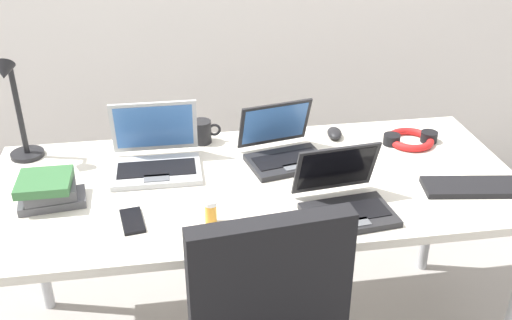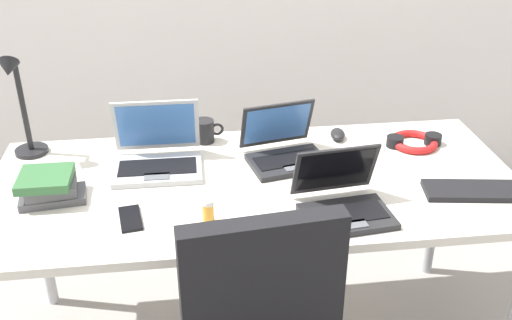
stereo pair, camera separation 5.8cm
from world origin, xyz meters
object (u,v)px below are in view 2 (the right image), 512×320
object	(u,v)px
laptop_by_keyboard	(343,201)
laptop_front_right	(285,150)
external_keyboard	(475,191)
pill_bottle	(208,211)
computer_mouse	(338,134)
book_stack	(50,187)
cell_phone	(130,218)
laptop_front_left	(157,155)
coffee_mug	(205,131)
desk_lamp	(20,107)
headphones	(414,141)

from	to	relation	value
laptop_by_keyboard	laptop_front_right	bearing A→B (deg)	108.39
external_keyboard	pill_bottle	world-z (taller)	pill_bottle
external_keyboard	computer_mouse	distance (m)	0.58
book_stack	laptop_by_keyboard	bearing A→B (deg)	-12.00
laptop_front_right	pill_bottle	xyz separation A→B (m)	(-0.30, -0.36, -0.00)
laptop_front_right	cell_phone	world-z (taller)	laptop_front_right
book_stack	laptop_front_left	bearing A→B (deg)	27.70
pill_bottle	laptop_front_right	bearing A→B (deg)	50.90
laptop_front_right	external_keyboard	bearing A→B (deg)	-27.80
laptop_front_left	coffee_mug	xyz separation A→B (m)	(0.18, 0.18, -0.00)
cell_phone	coffee_mug	bearing A→B (deg)	54.98
external_keyboard	coffee_mug	size ratio (longest dim) A/B	2.92
desk_lamp	pill_bottle	xyz separation A→B (m)	(0.63, -0.50, -0.16)
pill_bottle	book_stack	size ratio (longest dim) A/B	0.36
laptop_by_keyboard	computer_mouse	size ratio (longest dim) A/B	3.09
cell_phone	coffee_mug	world-z (taller)	coffee_mug
desk_lamp	computer_mouse	world-z (taller)	desk_lamp
external_keyboard	headphones	xyz separation A→B (m)	(-0.07, 0.36, 0.01)
desk_lamp	laptop_front_right	world-z (taller)	desk_lamp
computer_mouse	coffee_mug	xyz separation A→B (m)	(-0.51, 0.04, 0.03)
laptop_front_right	pill_bottle	distance (m)	0.47
laptop_by_keyboard	coffee_mug	size ratio (longest dim) A/B	2.63
book_stack	coffee_mug	bearing A→B (deg)	35.08
desk_lamp	laptop_front_left	distance (m)	0.51
headphones	book_stack	world-z (taller)	book_stack
desk_lamp	headphones	xyz separation A→B (m)	(1.43, -0.08, -0.18)
laptop_by_keyboard	external_keyboard	distance (m)	0.47
book_stack	coffee_mug	distance (m)	0.63
laptop_by_keyboard	book_stack	distance (m)	0.93
pill_bottle	external_keyboard	bearing A→B (deg)	3.68
laptop_front_left	laptop_by_keyboard	distance (m)	0.68
laptop_front_right	coffee_mug	bearing A→B (deg)	145.69
laptop_by_keyboard	headphones	world-z (taller)	laptop_by_keyboard
laptop_by_keyboard	coffee_mug	xyz separation A→B (m)	(-0.40, 0.55, 0.00)
headphones	book_stack	bearing A→B (deg)	-170.02
laptop_front_left	cell_phone	xyz separation A→B (m)	(-0.08, -0.33, -0.04)
desk_lamp	computer_mouse	size ratio (longest dim) A/B	4.17
cell_phone	desk_lamp	bearing A→B (deg)	121.32
computer_mouse	cell_phone	world-z (taller)	computer_mouse
desk_lamp	book_stack	size ratio (longest dim) A/B	1.85
laptop_front_right	cell_phone	bearing A→B (deg)	-148.71
laptop_front_left	headphones	size ratio (longest dim) A/B	1.44
laptop_front_left	laptop_by_keyboard	size ratio (longest dim) A/B	1.04
cell_phone	headphones	size ratio (longest dim) A/B	0.64
headphones	external_keyboard	bearing A→B (deg)	-78.45
laptop_by_keyboard	headphones	xyz separation A→B (m)	(0.39, 0.42, -0.03)
desk_lamp	cell_phone	xyz separation A→B (m)	(0.39, -0.46, -0.19)
desk_lamp	coffee_mug	xyz separation A→B (m)	(0.64, 0.05, -0.15)
laptop_front_left	pill_bottle	world-z (taller)	laptop_front_left
desk_lamp	cell_phone	size ratio (longest dim) A/B	2.94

